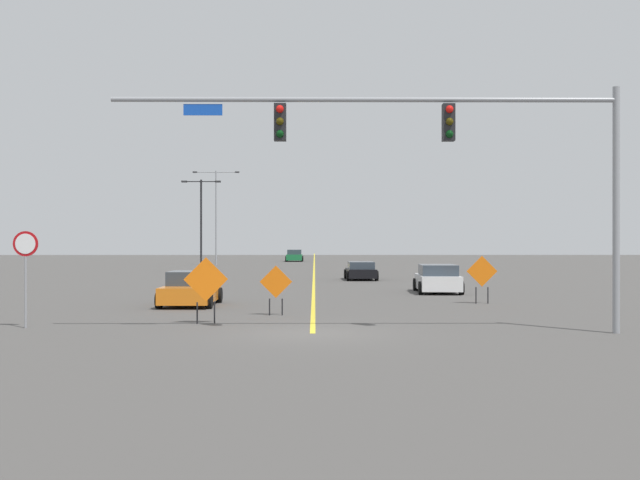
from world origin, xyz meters
name	(u,v)px	position (x,y,z in m)	size (l,w,h in m)	color
ground	(313,334)	(0.00, 0.00, 0.00)	(213.29, 213.29, 0.00)	#4C4947
road_centre_stripe	(314,264)	(0.00, 59.25, 0.00)	(0.16, 118.50, 0.01)	yellow
traffic_signal_assembly	(444,143)	(3.74, -0.01, 5.40)	(14.43, 0.44, 7.01)	gray
stop_sign	(26,260)	(-8.65, 1.39, 2.05)	(0.76, 0.07, 2.92)	gray
street_lamp_near_right	(216,209)	(-10.13, 56.67, 5.76)	(4.79, 0.24, 9.74)	gray
street_lamp_far_right	(201,217)	(-8.94, 38.48, 4.40)	(3.11, 0.24, 7.39)	black
construction_sign_left_lane	(206,282)	(-3.39, 2.55, 1.32)	(1.37, 0.36, 2.10)	orange
construction_sign_right_shoulder	(482,273)	(7.00, 9.90, 1.25)	(1.28, 0.06, 1.99)	orange
construction_sign_left_shoulder	(276,284)	(-1.31, 5.14, 1.09)	(1.14, 0.08, 1.75)	orange
car_white_distant	(438,279)	(6.21, 16.33, 0.67)	(2.30, 4.17, 1.41)	white
car_orange_approaching	(191,290)	(-4.96, 9.14, 0.63)	(2.20, 3.92, 1.37)	orange
car_black_far	(361,271)	(3.10, 28.34, 0.58)	(2.10, 3.86, 1.20)	black
car_green_mid	(294,256)	(-2.39, 69.84, 0.67)	(2.09, 4.40, 1.41)	#196B38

